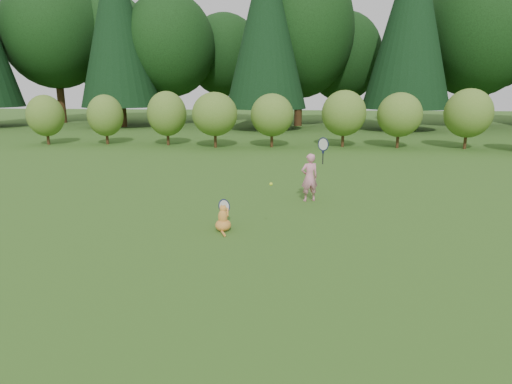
# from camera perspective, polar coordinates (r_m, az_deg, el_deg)

# --- Properties ---
(ground) EXTENTS (100.00, 100.00, 0.00)m
(ground) POSITION_cam_1_polar(r_m,az_deg,el_deg) (8.64, -1.88, -5.74)
(ground) COLOR #1D4B15
(ground) RESTS_ON ground
(shrub_row) EXTENTS (28.00, 3.00, 2.80)m
(shrub_row) POSITION_cam_1_polar(r_m,az_deg,el_deg) (21.15, 2.96, 9.70)
(shrub_row) COLOR #486C21
(shrub_row) RESTS_ON ground
(woodland_backdrop) EXTENTS (48.00, 10.00, 15.00)m
(woodland_backdrop) POSITION_cam_1_polar(r_m,az_deg,el_deg) (31.43, 4.18, 22.15)
(woodland_backdrop) COLOR black
(woodland_backdrop) RESTS_ON ground
(child) EXTENTS (0.72, 0.47, 1.87)m
(child) POSITION_cam_1_polar(r_m,az_deg,el_deg) (11.11, 7.20, 2.08)
(child) COLOR pink
(child) RESTS_ON ground
(cat) EXTENTS (0.40, 0.79, 0.75)m
(cat) POSITION_cam_1_polar(r_m,az_deg,el_deg) (8.86, -4.41, -3.34)
(cat) COLOR orange
(cat) RESTS_ON ground
(tennis_ball) EXTENTS (0.07, 0.07, 0.07)m
(tennis_ball) POSITION_cam_1_polar(r_m,az_deg,el_deg) (8.25, 2.01, 1.06)
(tennis_ball) COLOR #C4D819
(tennis_ball) RESTS_ON ground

